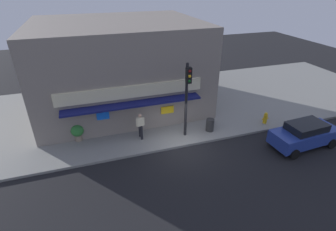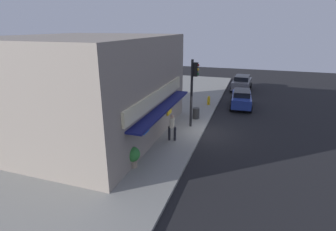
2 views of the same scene
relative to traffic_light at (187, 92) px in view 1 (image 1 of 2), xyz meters
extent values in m
plane|color=black|center=(-0.57, -1.01, -3.32)|extent=(62.52, 62.52, 0.00)
cube|color=gray|center=(-0.57, 5.10, -3.24)|extent=(41.68, 12.23, 0.16)
cube|color=gray|center=(-3.12, 6.58, 0.10)|extent=(12.24, 9.97, 6.51)
cube|color=beige|center=(-3.12, 1.51, -0.19)|extent=(9.30, 0.16, 0.81)
cube|color=navy|center=(-3.12, 1.16, -0.91)|extent=(8.81, 0.90, 0.12)
cube|color=blue|center=(-5.07, 1.53, -1.59)|extent=(0.78, 0.08, 0.54)
cube|color=yellow|center=(-0.77, 1.53, -1.86)|extent=(0.90, 0.08, 0.51)
cylinder|color=black|center=(0.00, 0.11, -0.70)|extent=(0.18, 0.18, 4.92)
cube|color=black|center=(0.00, -0.14, 1.08)|extent=(0.32, 0.28, 0.95)
sphere|color=maroon|center=(0.00, -0.29, 1.38)|extent=(0.18, 0.18, 0.18)
sphere|color=yellow|center=(0.00, -0.29, 1.08)|extent=(0.18, 0.18, 0.18)
sphere|color=#0F4C19|center=(0.00, -0.29, 0.78)|extent=(0.18, 0.18, 0.18)
cylinder|color=gold|center=(6.04, -0.19, -2.83)|extent=(0.28, 0.28, 0.65)
sphere|color=gold|center=(6.04, -0.19, -2.43)|extent=(0.24, 0.24, 0.24)
cylinder|color=gold|center=(5.84, -0.19, -2.80)|extent=(0.12, 0.10, 0.10)
cylinder|color=gold|center=(6.24, -0.19, -2.80)|extent=(0.12, 0.10, 0.10)
cylinder|color=#2D2D2D|center=(1.81, 0.10, -2.73)|extent=(0.55, 0.55, 0.86)
cylinder|color=black|center=(-2.89, 0.85, -2.69)|extent=(0.18, 0.18, 0.93)
cylinder|color=black|center=(-2.85, 0.48, -2.69)|extent=(0.18, 0.18, 0.93)
cube|color=beige|center=(-2.87, 0.66, -1.93)|extent=(0.45, 0.29, 0.58)
sphere|color=tan|center=(-2.87, 0.66, -1.50)|extent=(0.22, 0.22, 0.22)
cylinder|color=beige|center=(-3.10, 0.63, -1.96)|extent=(0.11, 0.11, 0.52)
cylinder|color=beige|center=(-2.64, 0.69, -1.96)|extent=(0.11, 0.11, 0.52)
cylinder|color=gray|center=(-6.75, 1.61, -2.96)|extent=(0.45, 0.45, 0.40)
sphere|color=#2D7A33|center=(-6.75, 1.61, -2.42)|extent=(0.80, 0.80, 0.80)
cube|color=navy|center=(6.68, -3.14, -2.57)|extent=(4.37, 1.96, 0.85)
cube|color=black|center=(6.68, -3.14, -1.92)|extent=(2.39, 1.57, 0.46)
cylinder|color=black|center=(8.13, -2.19, -3.00)|extent=(0.65, 0.26, 0.64)
cylinder|color=black|center=(8.23, -3.91, -3.00)|extent=(0.65, 0.26, 0.64)
cylinder|color=black|center=(5.13, -2.37, -3.00)|extent=(0.65, 0.26, 0.64)
cylinder|color=black|center=(5.23, -4.08, -3.00)|extent=(0.65, 0.26, 0.64)
camera|label=1|loc=(-5.59, -13.46, 6.15)|focal=27.68mm
camera|label=2|loc=(-17.71, -3.97, 3.93)|focal=27.72mm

